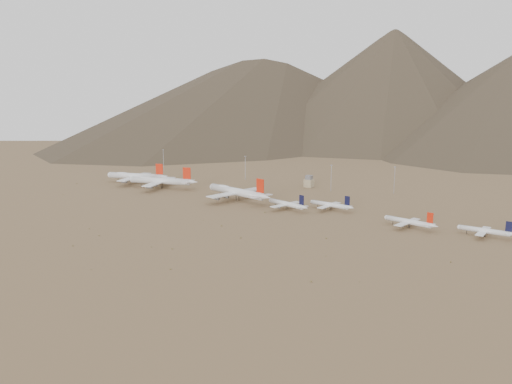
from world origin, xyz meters
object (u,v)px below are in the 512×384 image
Objects in this scene: narrowbody_a at (287,204)px; narrowbody_b at (331,205)px; widebody_west at (136,176)px; widebody_centre at (161,181)px; control_tower at (309,182)px; widebody_east at (237,192)px.

narrowbody_a is 1.05× the size of narrowbody_b.
widebody_west is at bearing -171.27° from narrowbody_a.
control_tower is (118.93, 87.22, -2.22)m from widebody_centre.
widebody_east reaches higher than control_tower.
control_tower is (22.43, 91.85, -2.52)m from widebody_east.
widebody_centre is at bearing -170.17° from narrowbody_a.
narrowbody_a is 35.16m from narrowbody_b.
narrowbody_b is (224.16, 1.15, -3.07)m from widebody_west.
widebody_centre is at bearing -143.74° from control_tower.
widebody_centre is (42.78, -6.72, 0.14)m from widebody_west.
narrowbody_b is at bearing 45.23° from narrowbody_a.
widebody_east reaches higher than widebody_centre.
control_tower is at bearing 17.44° from widebody_centre.
narrowbody_b reaches higher than control_tower.
widebody_centre is at bearing -171.36° from widebody_east.
narrowbody_b is at bearing 19.77° from widebody_east.
widebody_west is 1.73× the size of narrowbody_b.
narrowbody_a is (194.16, -17.19, -2.77)m from widebody_west.
widebody_centre reaches higher than control_tower.
widebody_centre is 96.61m from widebody_east.
widebody_centre is 181.58m from narrowbody_b.
widebody_west is 1.64× the size of narrowbody_a.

